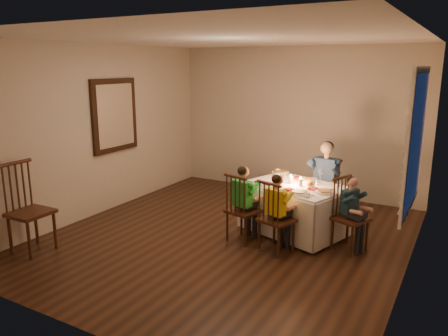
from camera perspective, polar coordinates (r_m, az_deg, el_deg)
The scene contains 26 objects.
ground at distance 6.01m, azimuth 0.47°, elevation -9.00°, with size 5.00×5.00×0.00m, color black.
wall_left at distance 7.00m, azimuth -15.87°, elevation 4.77°, with size 0.02×5.00×2.60m, color beige.
wall_right at distance 4.97m, azimuth 23.78°, elevation 0.80°, with size 0.02×5.00×2.60m, color beige.
wall_back at distance 7.90m, azimuth 9.40°, elevation 6.02°, with size 4.50×0.02×2.60m, color beige.
ceiling at distance 5.56m, azimuth 0.52°, elevation 16.61°, with size 5.00×5.00×0.00m, color white.
dining_table at distance 6.10m, azimuth 9.30°, elevation -3.97°, with size 1.54×1.30×0.65m.
chair_adult at distance 6.80m, azimuth 12.76°, elevation -6.63°, with size 0.38×0.36×0.93m, color #351A0E, non-canonical shape.
chair_near_left at distance 5.90m, azimuth 2.51°, elevation -9.41°, with size 0.38×0.36×0.93m, color #351A0E, non-canonical shape.
chair_near_right at distance 5.63m, azimuth 6.78°, elevation -10.69°, with size 0.38×0.36×0.93m, color #351A0E, non-canonical shape.
chair_end at distance 5.84m, azimuth 15.94°, elevation -10.21°, with size 0.38×0.36×0.93m, color #351A0E, non-canonical shape.
chair_extra at distance 6.08m, azimuth -23.49°, elevation -9.86°, with size 0.47×0.44×1.13m, color #351A0E, non-canonical shape.
adult at distance 6.80m, azimuth 12.76°, elevation -6.63°, with size 0.43×0.39×1.20m, color navy, non-canonical shape.
child_green at distance 5.90m, azimuth 2.51°, elevation -9.41°, with size 0.32×0.30×1.02m, color green, non-canonical shape.
child_yellow at distance 5.63m, azimuth 6.78°, elevation -10.69°, with size 0.31×0.29×1.00m, color yellow, non-canonical shape.
child_teal at distance 5.84m, azimuth 15.94°, elevation -10.21°, with size 0.29×0.26×0.95m, color #172F3B, non-canonical shape.
setting_adult at distance 6.26m, azimuth 10.89°, elevation -1.62°, with size 0.26×0.26×0.02m, color white.
setting_green at distance 5.97m, azimuth 5.93°, elevation -2.19°, with size 0.26×0.26×0.02m, color white.
setting_yellow at distance 5.65m, azimuth 9.91°, elevation -3.21°, with size 0.26×0.26×0.02m, color white.
setting_teal at distance 5.75m, azimuth 13.03°, elevation -3.06°, with size 0.26×0.26×0.02m, color white.
candle_left at distance 6.09m, azimuth 8.72°, elevation -1.57°, with size 0.06×0.06×0.10m, color silver.
candle_right at distance 5.99m, azimuth 9.98°, elevation -1.87°, with size 0.06×0.06×0.10m, color silver.
squash at distance 6.58m, azimuth 7.00°, elevation -0.44°, with size 0.09×0.09×0.09m, color #FFF943.
orange_fruit at distance 5.96m, azimuth 11.17°, elevation -2.11°, with size 0.08×0.08×0.08m, color orange.
serving_bowl at distance 6.51m, azimuth 7.38°, elevation -0.74°, with size 0.23×0.23×0.06m, color white.
wall_mirror at distance 7.17m, azimuth -14.08°, elevation 6.68°, with size 0.06×0.95×1.15m.
window_blinds at distance 5.04m, azimuth 23.63°, elevation 3.28°, with size 0.07×1.34×1.54m.
Camera 1 is at (2.70, -4.85, 2.28)m, focal length 35.00 mm.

